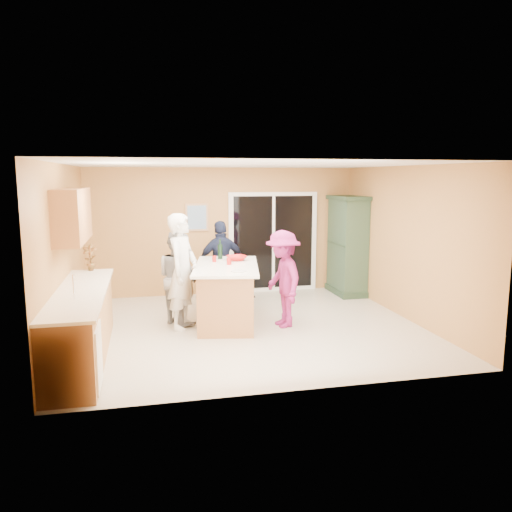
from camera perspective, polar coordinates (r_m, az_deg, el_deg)
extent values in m
plane|color=beige|center=(8.17, -0.88, -8.14)|extent=(5.50, 5.50, 0.00)
cube|color=silver|center=(7.81, -0.93, 10.42)|extent=(5.50, 5.00, 0.10)
cube|color=tan|center=(10.33, -3.72, 2.83)|extent=(5.50, 0.10, 2.60)
cube|color=tan|center=(5.49, 4.39, -2.66)|extent=(5.50, 0.10, 2.60)
cube|color=tan|center=(7.81, -21.07, 0.25)|extent=(0.10, 5.00, 2.60)
cube|color=tan|center=(8.85, 16.81, 1.43)|extent=(0.10, 5.00, 2.60)
cube|color=#BA8148|center=(7.08, -19.31, -7.58)|extent=(0.60, 3.00, 0.90)
cube|color=white|center=(6.05, -20.39, -10.96)|extent=(0.62, 0.60, 0.72)
cube|color=white|center=(6.96, -19.39, -3.86)|extent=(0.65, 3.05, 0.04)
cylinder|color=silver|center=(6.44, -20.11, -3.36)|extent=(0.02, 0.02, 0.30)
cube|color=#BA8148|center=(7.53, -20.22, 4.40)|extent=(0.35, 1.60, 0.75)
cube|color=white|center=(10.54, 1.97, 1.60)|extent=(1.90, 0.05, 2.10)
cube|color=black|center=(10.52, 1.99, 1.59)|extent=(1.70, 0.03, 1.94)
cube|color=white|center=(10.52, 2.00, 1.59)|extent=(0.06, 0.04, 1.94)
cube|color=silver|center=(10.55, 2.80, 1.33)|extent=(0.02, 0.03, 0.12)
cube|color=tan|center=(10.21, -6.78, 4.41)|extent=(0.46, 0.03, 0.56)
cube|color=#496898|center=(10.20, -6.77, 4.40)|extent=(0.38, 0.02, 0.48)
cube|color=#BA8148|center=(8.29, -3.37, -4.53)|extent=(1.15, 1.79, 0.94)
cube|color=white|center=(8.19, -3.40, -1.18)|extent=(1.34, 2.02, 0.04)
cube|color=black|center=(8.40, -3.34, -7.29)|extent=(1.05, 1.69, 0.11)
cube|color=#233A27|center=(10.64, 10.27, -3.89)|extent=(0.56, 1.07, 0.12)
cube|color=#304933|center=(10.47, 10.41, 1.16)|extent=(0.50, 1.01, 1.89)
cube|color=#233A27|center=(10.38, 10.57, 6.55)|extent=(0.58, 1.11, 0.08)
imported|color=silver|center=(8.01, -8.39, -1.76)|extent=(0.71, 0.80, 1.85)
imported|color=gray|center=(8.32, -8.91, -2.42)|extent=(0.90, 0.95, 1.55)
imported|color=#1A2339|center=(9.40, -3.95, -0.84)|extent=(0.99, 0.52, 1.61)
imported|color=#9B2170|center=(8.06, 3.09, -2.63)|extent=(0.69, 1.07, 1.57)
imported|color=red|center=(8.63, -2.23, -0.23)|extent=(0.40, 0.40, 0.08)
imported|color=#A71410|center=(8.31, -18.45, -0.16)|extent=(0.25, 0.19, 0.42)
cylinder|color=red|center=(8.50, -4.80, -0.33)|extent=(0.08, 0.08, 0.10)
cylinder|color=red|center=(8.22, -3.10, -0.58)|extent=(0.08, 0.08, 0.12)
cylinder|color=black|center=(8.78, -4.12, 0.50)|extent=(0.08, 0.08, 0.26)
cylinder|color=black|center=(8.76, -4.14, 1.65)|extent=(0.03, 0.03, 0.10)
cylinder|color=silver|center=(7.60, -1.98, -1.74)|extent=(0.30, 0.30, 0.02)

